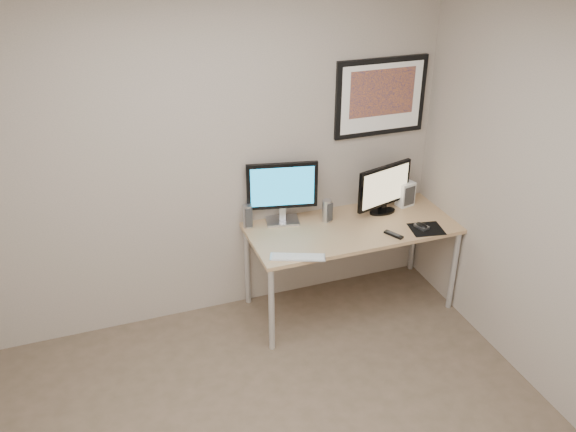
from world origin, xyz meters
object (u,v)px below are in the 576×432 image
Objects in this scene: fan_unit at (405,194)px; speaker_left at (248,216)px; framed_art at (381,97)px; speaker_right at (327,211)px; desk at (352,234)px; keyboard at (298,257)px; monitor_tv at (384,188)px; monitor_large at (282,190)px.

speaker_left is at bearing 163.44° from fan_unit.
speaker_right is (-0.50, -0.18, -0.80)m from framed_art.
desk is 0.26m from speaker_right.
speaker_left reaches higher than keyboard.
framed_art is 0.71m from monitor_tv.
monitor_large is at bearing 0.90° from speaker_left.
framed_art reaches higher than monitor_tv.
monitor_large is 2.92× the size of speaker_left.
monitor_tv is at bearing -178.71° from fan_unit.
monitor_tv is at bearing -21.14° from speaker_right.
speaker_left is 1.32m from fan_unit.
fan_unit reaches higher than desk.
fan_unit is at bearing 0.91° from speaker_left.
fan_unit is (1.31, -0.08, 0.01)m from speaker_left.
monitor_large is (-0.48, 0.25, 0.34)m from desk.
speaker_left is 0.48× the size of keyboard.
speaker_left is at bearing 160.41° from desk.
speaker_left reaches higher than desk.
desk is 0.64m from monitor_large.
monitor_tv is 1.00m from keyboard.
desk is 0.81m from speaker_left.
speaker_right is (0.60, -0.12, -0.00)m from speaker_left.
fan_unit reaches higher than keyboard.
monitor_tv is 0.49m from speaker_right.
desk is 3.17× the size of monitor_tv.
desk is 0.63m from keyboard.
monitor_large reaches higher than keyboard.
speaker_right reaches higher than desk.
monitor_large is 2.65× the size of fan_unit.
framed_art reaches higher than keyboard.
speaker_left is 0.61m from speaker_right.
fan_unit is at bearing -1.46° from monitor_tv.
framed_art is 1.40× the size of monitor_large.
monitor_large is 0.82m from monitor_tv.
framed_art is (0.35, 0.33, 0.96)m from desk.
fan_unit is at bearing 44.96° from keyboard.
keyboard is at bearing -65.98° from speaker_left.
monitor_large is 1.06× the size of monitor_tv.
desk is 8.94× the size of speaker_right.
desk is 2.98× the size of monitor_large.
framed_art is at bearing 67.73° from monitor_tv.
keyboard is (-0.90, -0.62, -0.88)m from framed_art.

